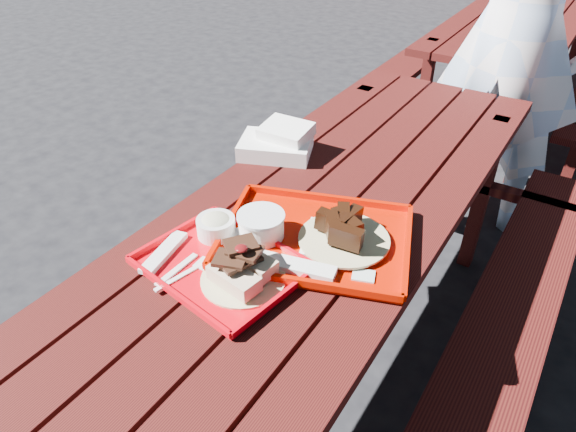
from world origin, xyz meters
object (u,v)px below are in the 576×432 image
(near_tray, at_px, (226,256))
(person, at_px, (517,32))
(picnic_table_far, at_px, (519,39))
(picnic_table_near, at_px, (314,260))
(far_tray, at_px, (312,236))

(near_tray, xyz_separation_m, person, (0.27, 1.76, 0.18))
(picnic_table_far, height_order, near_tray, near_tray)
(picnic_table_near, height_order, picnic_table_far, same)
(near_tray, xyz_separation_m, far_tray, (0.14, 0.19, -0.00))
(picnic_table_far, distance_m, near_tray, 3.14)
(picnic_table_near, distance_m, person, 1.49)
(far_tray, height_order, person, person)
(picnic_table_near, bearing_deg, picnic_table_far, 90.00)
(picnic_table_near, distance_m, far_tray, 0.27)
(picnic_table_far, distance_m, person, 1.45)
(picnic_table_far, relative_size, near_tray, 5.51)
(picnic_table_near, distance_m, picnic_table_far, 2.80)
(picnic_table_far, bearing_deg, far_tray, -88.64)
(near_tray, height_order, person, person)
(far_tray, distance_m, person, 1.58)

